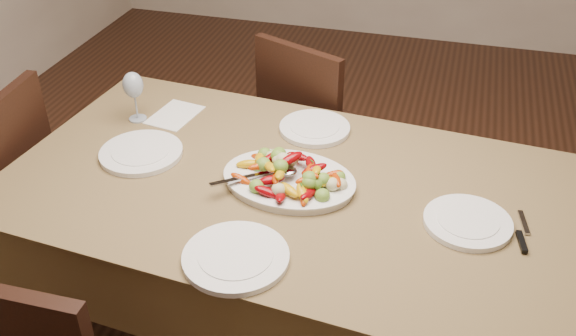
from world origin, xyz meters
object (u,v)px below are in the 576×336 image
Objects in this scene: dining_table at (288,271)px; chair_far at (323,132)px; plate_left at (141,153)px; plate_near at (236,257)px; plate_far at (315,128)px; plate_right at (468,222)px; serving_platter at (289,182)px; wine_glass at (134,95)px.

chair_far is at bearing 94.54° from dining_table.
plate_left and plate_near have the same top height.
plate_right is at bearing -35.99° from plate_far.
serving_platter reaches higher than dining_table.
chair_far is 0.55m from plate_far.
dining_table is 0.52m from plate_far.
dining_table is at bearing 174.20° from plate_right.
plate_left is at bearing 176.71° from serving_platter.
plate_right is at bearing 28.53° from plate_near.
wine_glass is (-0.66, 0.25, 0.09)m from serving_platter.
wine_glass reaches higher than plate_left.
plate_near is at bearing -40.12° from plate_left.
plate_left and plate_right have the same top height.
wine_glass reaches higher than plate_far.
chair_far is 0.88m from serving_platter.
plate_far is (0.07, -0.47, 0.29)m from chair_far.
serving_platter is 0.36m from plate_far.
plate_far reaches higher than dining_table.
wine_glass is (-0.66, 0.25, 0.48)m from dining_table.
plate_far is 0.74m from plate_near.
wine_glass is at bearing 158.97° from serving_platter.
plate_near is at bearing -93.26° from plate_far.
plate_left is 1.10m from plate_right.
plate_far is at bearing 89.67° from dining_table.
plate_near is (-0.04, -0.74, 0.00)m from plate_far.
plate_near is (-0.04, -0.39, 0.39)m from dining_table.
chair_far is at bearing 59.36° from plate_left.
plate_far is (0.54, 0.32, 0.00)m from plate_left.
chair_far is 3.66× the size of plate_right.
plate_left is at bearing 139.88° from plate_near.
plate_left is 1.10× the size of plate_right.
serving_platter is 0.57m from plate_right.
chair_far is at bearing 91.19° from plate_near.
chair_far reaches higher than plate_far.
chair_far is 3.20× the size of plate_near.
serving_platter reaches higher than plate_left.
plate_right is 1.00× the size of plate_far.
plate_right is at bearing 149.05° from chair_far.
chair_far is 1.12m from plate_right.
plate_left is 0.63m from plate_far.
wine_glass is at bearing 66.90° from chair_far.
plate_right is 0.70m from plate_far.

